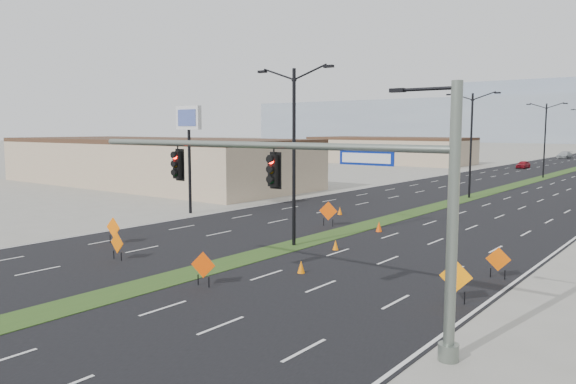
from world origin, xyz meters
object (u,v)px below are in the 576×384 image
Objects in this scene: construction_sign_3 at (203,266)px; pole_sign_west at (189,127)px; cone_0 at (336,245)px; cone_3 at (340,211)px; cone_1 at (301,267)px; car_left at (523,165)px; signal_mast at (317,186)px; construction_sign_5 at (498,260)px; cone_2 at (379,227)px; construction_sign_1 at (117,244)px; streetlight_2 at (545,138)px; construction_sign_4 at (456,278)px; construction_sign_0 at (113,228)px; streetlight_1 at (471,142)px; streetlight_0 at (294,151)px; construction_sign_2 at (328,212)px; car_far at (565,155)px.

pole_sign_west is at bearing 120.89° from construction_sign_3.
cone_3 is (-6.70, 10.95, 0.03)m from cone_0.
car_left is at bearing 98.23° from cone_1.
signal_mast is 11.37× the size of construction_sign_5.
car_left is 67.08m from cone_2.
streetlight_2 is at bearing 88.70° from construction_sign_1.
cone_3 is at bearing 118.85° from construction_sign_4.
signal_mast is 4.32× the size of car_left.
construction_sign_0 reaches higher than cone_0.
cone_1 is 0.87× the size of cone_2.
cone_1 is (4.00, -32.71, -5.12)m from streetlight_1.
streetlight_2 reaches higher than construction_sign_0.
streetlight_2 is at bearing -64.82° from car_left.
construction_sign_5 reaches higher than cone_3.
cone_3 is 0.07× the size of pole_sign_west.
construction_sign_0 is 16.53m from cone_2.
streetlight_0 is at bearing 130.30° from cone_1.
construction_sign_1 is (-4.98, -64.33, -4.57)m from streetlight_2.
streetlight_0 is 1.19× the size of pole_sign_west.
streetlight_0 is 2.65× the size of car_left.
construction_sign_1 is at bearing -92.38° from cone_3.
cone_1 is at bearing -78.98° from cone_2.
construction_sign_2 is (-2.00, 6.54, -4.41)m from streetlight_0.
construction_sign_1 is (3.60, -2.30, -0.07)m from construction_sign_0.
car_far is 118.66m from construction_sign_4.
pole_sign_west reaches higher than cone_3.
construction_sign_5 is at bearing -78.41° from streetlight_2.
car_left is (-7.28, 73.32, -4.78)m from streetlight_0.
streetlight_1 is 35.39m from construction_sign_0.
construction_sign_2 is 12.77m from cone_1.
car_left is at bearing 84.74° from construction_sign_5.
construction_sign_4 is 2.65× the size of cone_3.
cone_2 is (-2.25, 11.57, 0.04)m from cone_1.
car_far is at bearing 94.81° from car_left.
streetlight_0 is at bearing 84.32° from construction_sign_3.
streetlight_0 is 8.70m from cone_2.
car_far is 9.35× the size of cone_0.
cone_3 is at bearing 121.48° from cone_0.
construction_sign_2 is (6.94, -105.75, 0.24)m from car_far.
cone_1 is at bearing 3.82° from construction_sign_0.
streetlight_2 is 61.84m from construction_sign_4.
car_far is 3.71× the size of construction_sign_5.
streetlight_1 reaches higher than construction_sign_2.
cone_2 is 1.09× the size of cone_3.
construction_sign_0 is at bearing 150.59° from construction_sign_1.
cone_2 is at bearing 72.71° from construction_sign_3.
streetlight_1 is 28.00m from streetlight_2.
pole_sign_west is (-25.50, 4.93, 5.98)m from construction_sign_5.
car_left is 82.84m from construction_sign_3.
signal_mast is 84.91m from car_left.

